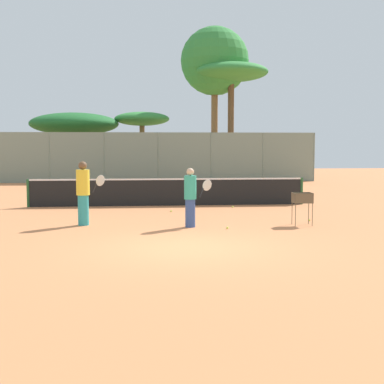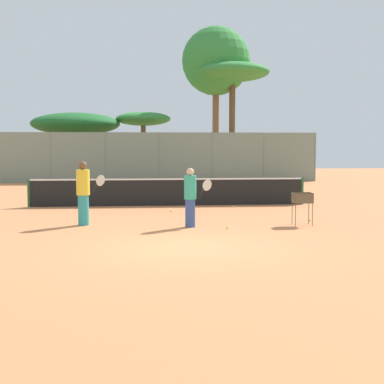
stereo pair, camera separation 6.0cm
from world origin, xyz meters
The scene contains 15 objects.
ground_plane centered at (0.00, 0.00, 0.00)m, with size 80.00×80.00×0.00m, color #D37F4C.
tennis_net centered at (0.00, 8.64, 0.56)m, with size 10.82×0.10×1.07m.
back_fence centered at (0.00, 21.87, 1.58)m, with size 20.44×0.08×3.16m.
tree_0 centered at (5.30, 25.70, 7.35)m, with size 5.22×5.22×8.15m.
tree_1 centered at (-1.00, 26.90, 4.17)m, with size 3.96×3.96×4.74m.
tree_2 centered at (4.27, 26.78, 8.34)m, with size 4.92×4.92×10.87m.
tree_3 centered at (-5.77, 26.48, 3.83)m, with size 6.24×6.24×4.63m.
player_white_outfit centered at (-2.74, 3.78, 0.97)m, with size 0.86×0.60×1.90m.
player_red_cap centered at (0.39, 3.13, 0.88)m, with size 0.88×0.42×1.71m.
ball_cart centered at (3.72, 3.20, 0.74)m, with size 0.56×0.41×0.97m.
tennis_ball_0 centered at (2.42, 7.74, 0.03)m, with size 0.07×0.07×0.07m, color #D1E54C.
tennis_ball_1 centered at (0.02, 6.64, 0.03)m, with size 0.07×0.07×0.07m, color #D1E54C.
tennis_ball_2 centered at (1.40, 2.68, 0.03)m, with size 0.07×0.07×0.07m, color #D1E54C.
tennis_ball_3 centered at (4.20, 3.98, 0.03)m, with size 0.07×0.07×0.07m, color #D1E54C.
parked_car centered at (0.27, 25.20, 0.66)m, with size 4.20×1.70×1.60m.
Camera 2 is at (-0.93, -12.18, 2.39)m, focal length 50.00 mm.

